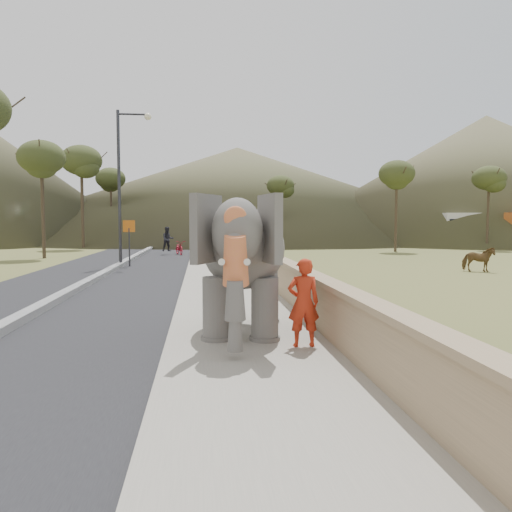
{
  "coord_description": "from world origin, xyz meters",
  "views": [
    {
      "loc": [
        -0.84,
        -9.87,
        2.36
      ],
      "look_at": [
        0.2,
        -0.49,
        1.7
      ],
      "focal_mm": 35.0,
      "sensor_mm": 36.0,
      "label": 1
    }
  ],
  "objects_px": {
    "motorcyclist": "(174,244)",
    "lamppost": "(125,172)",
    "elephant_and_man": "(244,266)",
    "cow": "(478,259)"
  },
  "relations": [
    {
      "from": "lamppost",
      "to": "elephant_and_man",
      "type": "height_order",
      "value": "lamppost"
    },
    {
      "from": "cow",
      "to": "elephant_and_man",
      "type": "bearing_deg",
      "value": 161.71
    },
    {
      "from": "lamppost",
      "to": "elephant_and_man",
      "type": "relative_size",
      "value": 2.08
    },
    {
      "from": "motorcyclist",
      "to": "lamppost",
      "type": "bearing_deg",
      "value": -102.92
    },
    {
      "from": "lamppost",
      "to": "cow",
      "type": "xyz_separation_m",
      "value": [
        16.64,
        -4.62,
        -4.29
      ]
    },
    {
      "from": "lamppost",
      "to": "motorcyclist",
      "type": "relative_size",
      "value": 4.08
    },
    {
      "from": "lamppost",
      "to": "cow",
      "type": "height_order",
      "value": "lamppost"
    },
    {
      "from": "elephant_and_man",
      "to": "motorcyclist",
      "type": "height_order",
      "value": "elephant_and_man"
    },
    {
      "from": "cow",
      "to": "elephant_and_man",
      "type": "xyz_separation_m",
      "value": [
        -11.93,
        -11.85,
        0.87
      ]
    },
    {
      "from": "elephant_and_man",
      "to": "motorcyclist",
      "type": "xyz_separation_m",
      "value": [
        -2.71,
        25.16,
        -0.69
      ]
    }
  ]
}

